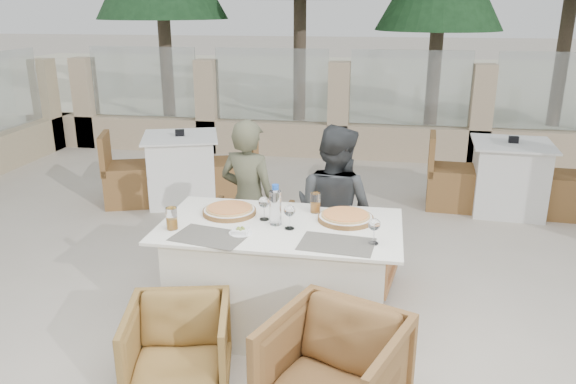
% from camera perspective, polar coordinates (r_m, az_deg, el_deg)
% --- Properties ---
extents(ground, '(80.00, 80.00, 0.00)m').
position_cam_1_polar(ground, '(4.06, -1.31, -13.60)').
color(ground, beige).
rests_on(ground, ground).
extents(sand_patch, '(30.00, 16.00, 0.01)m').
position_cam_1_polar(sand_patch, '(17.52, 7.80, 11.15)').
color(sand_patch, beige).
rests_on(sand_patch, ground).
extents(perimeter_wall_far, '(10.00, 0.34, 1.60)m').
position_cam_1_polar(perimeter_wall_far, '(8.32, 5.17, 8.94)').
color(perimeter_wall_far, tan).
rests_on(perimeter_wall_far, ground).
extents(dining_table, '(1.60, 0.90, 0.77)m').
position_cam_1_polar(dining_table, '(3.90, -0.77, -8.59)').
color(dining_table, white).
rests_on(dining_table, ground).
extents(placemat_near_left, '(0.50, 0.38, 0.00)m').
position_cam_1_polar(placemat_near_left, '(3.57, -7.95, -4.51)').
color(placemat_near_left, '#635F55').
rests_on(placemat_near_left, dining_table).
extents(placemat_near_right, '(0.48, 0.34, 0.00)m').
position_cam_1_polar(placemat_near_right, '(3.45, 4.97, -5.28)').
color(placemat_near_right, '#625E54').
rests_on(placemat_near_right, dining_table).
extents(pizza_left, '(0.42, 0.42, 0.05)m').
position_cam_1_polar(pizza_left, '(3.94, -5.98, -1.88)').
color(pizza_left, '#D04B1C').
rests_on(pizza_left, dining_table).
extents(pizza_right, '(0.44, 0.44, 0.05)m').
position_cam_1_polar(pizza_right, '(3.81, 5.87, -2.56)').
color(pizza_right, orange).
rests_on(pizza_right, dining_table).
extents(water_bottle, '(0.10, 0.10, 0.28)m').
position_cam_1_polar(water_bottle, '(3.69, -1.28, -1.29)').
color(water_bottle, '#A1C0D4').
rests_on(water_bottle, dining_table).
extents(wine_glass_centre, '(0.10, 0.10, 0.18)m').
position_cam_1_polar(wine_glass_centre, '(3.79, -2.44, -1.52)').
color(wine_glass_centre, white).
rests_on(wine_glass_centre, dining_table).
extents(wine_glass_near, '(0.09, 0.09, 0.18)m').
position_cam_1_polar(wine_glass_near, '(3.63, 0.16, -2.41)').
color(wine_glass_near, white).
rests_on(wine_glass_near, dining_table).
extents(wine_glass_corner, '(0.09, 0.09, 0.18)m').
position_cam_1_polar(wine_glass_corner, '(3.45, 8.73, -3.81)').
color(wine_glass_corner, white).
rests_on(wine_glass_corner, dining_table).
extents(beer_glass_left, '(0.09, 0.09, 0.15)m').
position_cam_1_polar(beer_glass_left, '(3.71, -11.73, -2.65)').
color(beer_glass_left, orange).
rests_on(beer_glass_left, dining_table).
extents(beer_glass_right, '(0.09, 0.09, 0.14)m').
position_cam_1_polar(beer_glass_right, '(3.94, 2.79, -1.10)').
color(beer_glass_right, orange).
rests_on(beer_glass_right, dining_table).
extents(olive_dish, '(0.15, 0.15, 0.04)m').
position_cam_1_polar(olive_dish, '(3.59, -4.85, -3.93)').
color(olive_dish, white).
rests_on(olive_dish, dining_table).
extents(armchair_far_left, '(0.68, 0.70, 0.62)m').
position_cam_1_polar(armchair_far_left, '(4.61, -4.15, -5.21)').
color(armchair_far_left, brown).
rests_on(armchair_far_left, ground).
extents(armchair_far_right, '(0.69, 0.70, 0.56)m').
position_cam_1_polar(armchair_far_right, '(4.51, 6.91, -6.25)').
color(armchair_far_right, '#986137').
rests_on(armchair_far_right, ground).
extents(armchair_near_left, '(0.70, 0.71, 0.54)m').
position_cam_1_polar(armchair_near_left, '(3.42, -11.06, -15.38)').
color(armchair_near_left, olive).
rests_on(armchair_near_left, ground).
extents(armchair_near_right, '(0.87, 0.88, 0.62)m').
position_cam_1_polar(armchair_near_right, '(3.12, 4.64, -17.89)').
color(armchair_near_right, brown).
rests_on(armchair_near_right, ground).
extents(diner_left, '(0.56, 0.44, 1.34)m').
position_cam_1_polar(diner_left, '(4.48, -4.01, -0.99)').
color(diner_left, '#56573F').
rests_on(diner_left, ground).
extents(diner_right, '(0.80, 0.73, 1.34)m').
position_cam_1_polar(diner_right, '(4.27, 4.66, -2.00)').
color(diner_right, '#323537').
rests_on(diner_right, ground).
extents(bg_table_a, '(1.82, 1.30, 0.77)m').
position_cam_1_polar(bg_table_a, '(6.52, -10.72, 2.33)').
color(bg_table_a, white).
rests_on(bg_table_a, ground).
extents(bg_table_b, '(1.69, 0.92, 0.77)m').
position_cam_1_polar(bg_table_b, '(6.54, 21.51, 1.39)').
color(bg_table_b, silver).
rests_on(bg_table_b, ground).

